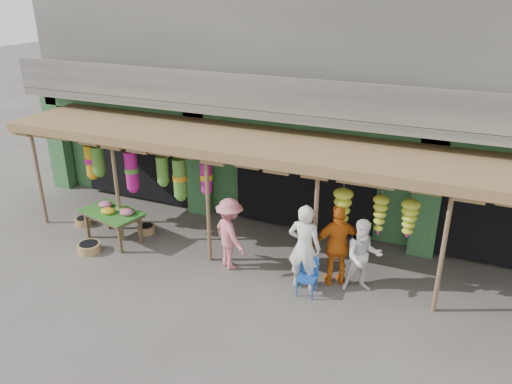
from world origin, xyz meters
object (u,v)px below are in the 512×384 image
at_px(blue_chair, 308,273).
at_px(person_right, 363,256).
at_px(flower_table, 113,213).
at_px(person_front, 304,247).
at_px(person_shopper, 230,234).
at_px(person_vendor, 338,246).

xyz_separation_m(blue_chair, person_right, (1.00, 0.52, 0.36)).
relative_size(blue_chair, person_right, 0.50).
height_order(flower_table, person_front, person_front).
bearing_deg(person_shopper, blue_chair, -153.23).
bearing_deg(person_shopper, person_front, -149.27).
height_order(person_right, person_vendor, person_vendor).
height_order(flower_table, blue_chair, flower_table).
distance_m(blue_chair, person_shopper, 1.99).
height_order(flower_table, person_vendor, person_vendor).
bearing_deg(blue_chair, person_shopper, 169.97).
height_order(blue_chair, person_shopper, person_shopper).
relative_size(person_front, person_shopper, 1.14).
bearing_deg(flower_table, person_front, 11.97).
xyz_separation_m(flower_table, person_shopper, (3.22, -0.02, 0.09)).
bearing_deg(blue_chair, flower_table, 174.97).
relative_size(person_front, person_right, 1.18).
height_order(person_front, person_shopper, person_front).
relative_size(blue_chair, person_vendor, 0.44).
xyz_separation_m(person_front, person_right, (1.15, 0.37, -0.15)).
height_order(person_vendor, person_shopper, person_vendor).
xyz_separation_m(person_right, person_shopper, (-2.93, -0.24, 0.03)).
bearing_deg(person_front, person_shopper, -4.01).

